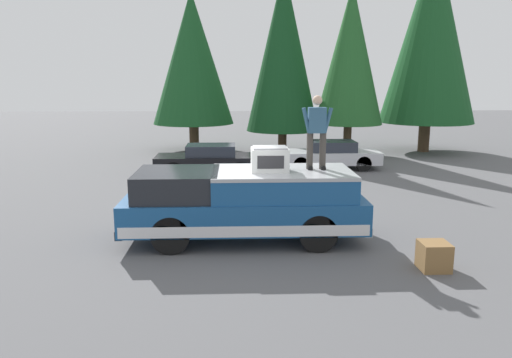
# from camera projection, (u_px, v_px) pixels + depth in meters

# --- Properties ---
(ground_plane) EXTENTS (90.00, 90.00, 0.00)m
(ground_plane) POSITION_uv_depth(u_px,v_px,m) (226.00, 238.00, 11.85)
(ground_plane) COLOR #565659
(pickup_truck) EXTENTS (2.01, 5.54, 1.65)m
(pickup_truck) POSITION_uv_depth(u_px,v_px,m) (244.00, 204.00, 11.57)
(pickup_truck) COLOR navy
(pickup_truck) RESTS_ON ground
(compressor_unit) EXTENTS (0.65, 0.84, 0.56)m
(compressor_unit) POSITION_uv_depth(u_px,v_px,m) (270.00, 159.00, 11.29)
(compressor_unit) COLOR silver
(compressor_unit) RESTS_ON pickup_truck
(person_on_truck_bed) EXTENTS (0.29, 0.72, 1.69)m
(person_on_truck_bed) POSITION_uv_depth(u_px,v_px,m) (317.00, 130.00, 11.45)
(person_on_truck_bed) COLOR #423D38
(person_on_truck_bed) RESTS_ON pickup_truck
(parked_car_silver) EXTENTS (1.64, 4.10, 1.16)m
(parked_car_silver) POSITION_uv_depth(u_px,v_px,m) (330.00, 155.00, 20.75)
(parked_car_silver) COLOR silver
(parked_car_silver) RESTS_ON ground
(parked_car_black) EXTENTS (1.64, 4.10, 1.16)m
(parked_car_black) POSITION_uv_depth(u_px,v_px,m) (209.00, 159.00, 19.57)
(parked_car_black) COLOR black
(parked_car_black) RESTS_ON ground
(wooden_crate) EXTENTS (0.56, 0.56, 0.56)m
(wooden_crate) POSITION_uv_depth(u_px,v_px,m) (434.00, 256.00, 9.87)
(wooden_crate) COLOR olive
(wooden_crate) RESTS_ON ground
(conifer_far_left) EXTENTS (4.66, 4.66, 10.32)m
(conifer_far_left) POSITION_uv_depth(u_px,v_px,m) (431.00, 32.00, 24.47)
(conifer_far_left) COLOR #4C3826
(conifer_far_left) RESTS_ON ground
(conifer_left) EXTENTS (3.24, 3.24, 8.05)m
(conifer_left) POSITION_uv_depth(u_px,v_px,m) (350.00, 55.00, 23.61)
(conifer_left) COLOR #4C3826
(conifer_left) RESTS_ON ground
(conifer_center_left) EXTENTS (3.57, 3.57, 8.93)m
(conifer_center_left) POSITION_uv_depth(u_px,v_px,m) (283.00, 50.00, 24.21)
(conifer_center_left) COLOR #4C3826
(conifer_center_left) RESTS_ON ground
(conifer_center_right) EXTENTS (4.10, 4.10, 7.97)m
(conifer_center_right) POSITION_uv_depth(u_px,v_px,m) (192.00, 58.00, 25.15)
(conifer_center_right) COLOR #4C3826
(conifer_center_right) RESTS_ON ground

